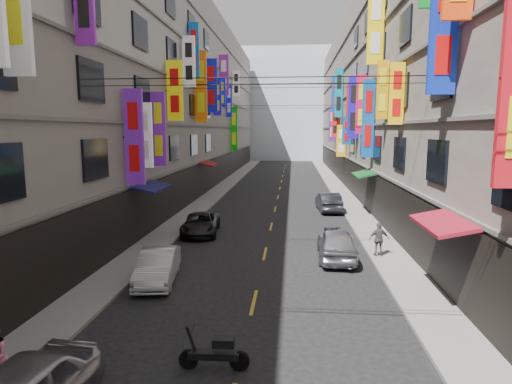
% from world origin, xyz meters
% --- Properties ---
extents(sidewalk_left, '(2.00, 90.00, 0.12)m').
position_xyz_m(sidewalk_left, '(-6.00, 42.00, 0.06)').
color(sidewalk_left, slate).
rests_on(sidewalk_left, ground).
extents(sidewalk_right, '(2.00, 90.00, 0.12)m').
position_xyz_m(sidewalk_right, '(6.00, 42.00, 0.06)').
color(sidewalk_right, slate).
rests_on(sidewalk_right, ground).
extents(building_row_left, '(10.14, 90.00, 19.00)m').
position_xyz_m(building_row_left, '(-11.99, 42.00, 9.49)').
color(building_row_left, gray).
rests_on(building_row_left, ground).
extents(building_row_right, '(10.14, 90.00, 19.00)m').
position_xyz_m(building_row_right, '(11.99, 42.00, 9.49)').
color(building_row_right, gray).
rests_on(building_row_right, ground).
extents(haze_block, '(18.00, 8.00, 22.00)m').
position_xyz_m(haze_block, '(0.00, 92.00, 11.00)').
color(haze_block, silver).
rests_on(haze_block, ground).
extents(shop_signage, '(14.00, 55.00, 11.71)m').
position_xyz_m(shop_signage, '(-0.24, 35.12, 9.16)').
color(shop_signage, '#100DA1').
rests_on(shop_signage, ground).
extents(street_awnings, '(13.99, 35.20, 0.41)m').
position_xyz_m(street_awnings, '(-1.26, 26.00, 3.00)').
color(street_awnings, '#134828').
rests_on(street_awnings, ground).
extents(overhead_cables, '(14.00, 38.04, 1.24)m').
position_xyz_m(overhead_cables, '(0.00, 30.00, 8.80)').
color(overhead_cables, black).
rests_on(overhead_cables, ground).
extents(lane_markings, '(0.12, 80.20, 0.01)m').
position_xyz_m(lane_markings, '(0.00, 39.00, 0.00)').
color(lane_markings, gold).
rests_on(lane_markings, ground).
extents(scooter_crossing, '(1.80, 0.50, 1.14)m').
position_xyz_m(scooter_crossing, '(-0.58, 13.65, 0.44)').
color(scooter_crossing, black).
rests_on(scooter_crossing, ground).
extents(scooter_far_right, '(0.77, 1.74, 1.14)m').
position_xyz_m(scooter_far_right, '(3.34, 25.84, 0.44)').
color(scooter_far_right, black).
rests_on(scooter_far_right, ground).
extents(car_left_mid, '(1.90, 4.06, 1.29)m').
position_xyz_m(car_left_mid, '(-4.00, 19.73, 0.64)').
color(car_left_mid, silver).
rests_on(car_left_mid, ground).
extents(car_left_far, '(2.39, 4.48, 1.20)m').
position_xyz_m(car_left_far, '(-4.00, 27.72, 0.60)').
color(car_left_far, black).
rests_on(car_left_far, ground).
extents(car_right_mid, '(1.85, 4.35, 1.47)m').
position_xyz_m(car_right_mid, '(3.40, 23.41, 0.73)').
color(car_right_mid, '#A8A8AD').
rests_on(car_right_mid, ground).
extents(car_right_far, '(1.82, 4.38, 1.41)m').
position_xyz_m(car_right_far, '(4.00, 35.51, 0.71)').
color(car_right_far, '#25252C').
rests_on(car_right_far, ground).
extents(pedestrian_rfar, '(1.02, 0.68, 1.62)m').
position_xyz_m(pedestrian_rfar, '(5.40, 23.71, 0.93)').
color(pedestrian_rfar, '#505052').
rests_on(pedestrian_rfar, sidewalk_right).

